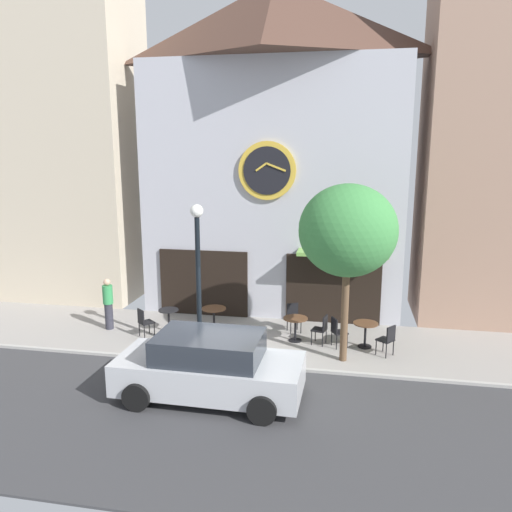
% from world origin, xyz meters
% --- Properties ---
extents(ground_plane, '(27.76, 9.73, 0.13)m').
position_xyz_m(ground_plane, '(0.00, -0.81, -0.02)').
color(ground_plane, gray).
extents(clock_building, '(8.91, 4.12, 11.11)m').
position_xyz_m(clock_building, '(0.10, 5.41, 5.77)').
color(clock_building, '#B2B2BC').
rests_on(clock_building, ground_plane).
extents(neighbor_building_left, '(6.87, 3.40, 14.55)m').
position_xyz_m(neighbor_building_left, '(-8.67, 5.73, 7.27)').
color(neighbor_building_left, beige).
rests_on(neighbor_building_left, ground_plane).
extents(street_lamp, '(0.36, 0.36, 4.25)m').
position_xyz_m(street_lamp, '(-1.30, 0.78, 2.16)').
color(street_lamp, black).
rests_on(street_lamp, ground_plane).
extents(street_tree, '(2.58, 2.33, 4.85)m').
position_xyz_m(street_tree, '(2.75, 0.93, 3.60)').
color(street_tree, brown).
rests_on(street_tree, ground_plane).
extents(cafe_table_near_curb, '(0.63, 0.63, 0.75)m').
position_xyz_m(cafe_table_near_curb, '(-2.73, 2.11, 0.50)').
color(cafe_table_near_curb, black).
rests_on(cafe_table_near_curb, ground_plane).
extents(cafe_table_leftmost, '(0.79, 0.79, 0.72)m').
position_xyz_m(cafe_table_leftmost, '(-1.38, 2.60, 0.54)').
color(cafe_table_leftmost, black).
rests_on(cafe_table_leftmost, ground_plane).
extents(cafe_table_center_left, '(0.74, 0.74, 0.73)m').
position_xyz_m(cafe_table_center_left, '(1.29, 2.11, 0.53)').
color(cafe_table_center_left, black).
rests_on(cafe_table_center_left, ground_plane).
extents(cafe_table_center, '(0.73, 0.73, 0.74)m').
position_xyz_m(cafe_table_center, '(3.36, 2.01, 0.53)').
color(cafe_table_center, black).
rests_on(cafe_table_center, ground_plane).
extents(cafe_chair_corner, '(0.56, 0.56, 0.90)m').
position_xyz_m(cafe_chair_corner, '(3.96, 1.46, 0.53)').
color(cafe_chair_corner, black).
rests_on(cafe_chair_corner, ground_plane).
extents(cafe_chair_left_end, '(0.54, 0.54, 0.90)m').
position_xyz_m(cafe_chair_left_end, '(1.14, 2.93, 0.53)').
color(cafe_chair_left_end, black).
rests_on(cafe_chair_left_end, ground_plane).
extents(cafe_chair_mid_row, '(0.54, 0.54, 0.90)m').
position_xyz_m(cafe_chair_mid_row, '(2.55, 1.85, 0.53)').
color(cafe_chair_mid_row, black).
rests_on(cafe_chair_mid_row, ground_plane).
extents(cafe_chair_curbside, '(0.56, 0.56, 0.90)m').
position_xyz_m(cafe_chair_curbside, '(-3.34, 1.59, 0.53)').
color(cafe_chair_curbside, black).
rests_on(cafe_chair_curbside, ground_plane).
extents(cafe_chair_near_tree, '(0.49, 0.49, 0.90)m').
position_xyz_m(cafe_chair_near_tree, '(2.10, 1.97, 0.53)').
color(cafe_chair_near_tree, black).
rests_on(cafe_chair_near_tree, ground_plane).
extents(pedestrian_green, '(0.42, 0.42, 1.67)m').
position_xyz_m(pedestrian_green, '(-4.74, 2.05, 0.86)').
color(pedestrian_green, '#2D2D38').
rests_on(pedestrian_green, ground_plane).
extents(parked_car_silver, '(4.33, 2.08, 1.55)m').
position_xyz_m(parked_car_silver, '(-0.29, -1.78, 0.76)').
color(parked_car_silver, '#B7BABF').
rests_on(parked_car_silver, ground_plane).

